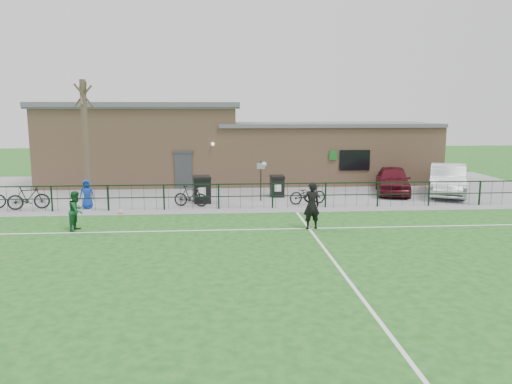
{
  "coord_description": "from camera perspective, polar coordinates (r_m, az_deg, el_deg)",
  "views": [
    {
      "loc": [
        -1.5,
        -14.69,
        4.65
      ],
      "look_at": [
        0.0,
        5.0,
        1.3
      ],
      "focal_mm": 35.0,
      "sensor_mm": 36.0,
      "label": 1
    }
  ],
  "objects": [
    {
      "name": "car_silver",
      "position": [
        28.52,
        21.05,
        1.32
      ],
      "size": [
        3.67,
        5.3,
        1.65
      ],
      "primitive_type": "imported",
      "rotation": [
        0.0,
        0.0,
        -0.43
      ],
      "color": "#ADB0B5",
      "rests_on": "paving_strip"
    },
    {
      "name": "pitch_line_perp",
      "position": [
        15.8,
        8.72,
        -7.59
      ],
      "size": [
        0.1,
        16.0,
        0.01
      ],
      "primitive_type": "cube",
      "color": "white",
      "rests_on": "ground"
    },
    {
      "name": "clubhouse",
      "position": [
        31.29,
        -3.22,
        5.16
      ],
      "size": [
        24.25,
        5.4,
        4.96
      ],
      "color": "tan",
      "rests_on": "ground"
    },
    {
      "name": "bare_tree",
      "position": [
        26.07,
        -18.88,
        5.48
      ],
      "size": [
        0.3,
        0.3,
        6.0
      ],
      "primitive_type": "cylinder",
      "color": "#4A3B2D",
      "rests_on": "ground"
    },
    {
      "name": "pitch_line_mid",
      "position": [
        19.31,
        0.23,
        -4.29
      ],
      "size": [
        28.0,
        0.1,
        0.01
      ],
      "primitive_type": "cube",
      "color": "white",
      "rests_on": "ground"
    },
    {
      "name": "bicycle_d",
      "position": [
        23.79,
        -7.46,
        -0.47
      ],
      "size": [
        1.7,
        0.86,
        0.99
      ],
      "primitive_type": "imported",
      "rotation": [
        0.0,
        0.0,
        1.32
      ],
      "color": "black",
      "rests_on": "paving_strip"
    },
    {
      "name": "pitch_line_touch",
      "position": [
        23.01,
        -0.53,
        -2.02
      ],
      "size": [
        28.0,
        0.1,
        0.01
      ],
      "primitive_type": "cube",
      "color": "white",
      "rests_on": "ground"
    },
    {
      "name": "wheelie_bin_right",
      "position": [
        26.23,
        2.42,
        0.59
      ],
      "size": [
        0.7,
        0.79,
        1.03
      ],
      "primitive_type": "cube",
      "rotation": [
        0.0,
        0.0,
        0.03
      ],
      "color": "black",
      "rests_on": "paving_strip"
    },
    {
      "name": "bicycle_e",
      "position": [
        24.32,
        5.91,
        -0.24
      ],
      "size": [
        1.94,
        1.04,
        0.97
      ],
      "primitive_type": "imported",
      "rotation": [
        0.0,
        0.0,
        1.8
      ],
      "color": "black",
      "rests_on": "paving_strip"
    },
    {
      "name": "sign_post",
      "position": [
        24.98,
        0.55,
        1.27
      ],
      "size": [
        0.07,
        0.07,
        2.0
      ],
      "primitive_type": "cylinder",
      "rotation": [
        0.0,
        0.0,
        0.2
      ],
      "color": "black",
      "rests_on": "paving_strip"
    },
    {
      "name": "ball_ground",
      "position": [
        22.83,
        -15.26,
        -2.19
      ],
      "size": [
        0.21,
        0.21,
        0.21
      ],
      "primitive_type": "sphere",
      "color": "white",
      "rests_on": "ground"
    },
    {
      "name": "outfield_player",
      "position": [
        20.25,
        -19.84,
        -2.02
      ],
      "size": [
        0.7,
        0.83,
        1.52
      ],
      "primitive_type": "imported",
      "rotation": [
        0.0,
        0.0,
        1.39
      ],
      "color": "#175328",
      "rests_on": "ground"
    },
    {
      "name": "wheelie_bin_left",
      "position": [
        24.65,
        -6.21,
        0.19
      ],
      "size": [
        0.92,
        1.01,
        1.23
      ],
      "primitive_type": "cube",
      "rotation": [
        0.0,
        0.0,
        0.12
      ],
      "color": "black",
      "rests_on": "paving_strip"
    },
    {
      "name": "bicycle_b",
      "position": [
        25.16,
        -24.57,
        -0.58
      ],
      "size": [
        1.9,
        0.93,
        1.1
      ],
      "primitive_type": "imported",
      "rotation": [
        0.0,
        0.0,
        1.81
      ],
      "color": "black",
      "rests_on": "paving_strip"
    },
    {
      "name": "paving_strip",
      "position": [
        28.61,
        -1.29,
        0.29
      ],
      "size": [
        34.0,
        13.0,
        0.02
      ],
      "primitive_type": "cube",
      "color": "gray",
      "rests_on": "ground"
    },
    {
      "name": "car_maroon",
      "position": [
        28.11,
        15.34,
        1.33
      ],
      "size": [
        2.92,
        4.67,
        1.48
      ],
      "primitive_type": "imported",
      "rotation": [
        0.0,
        0.0,
        -0.29
      ],
      "color": "#4D0D18",
      "rests_on": "paving_strip"
    },
    {
      "name": "ground",
      "position": [
        15.48,
        1.42,
        -7.85
      ],
      "size": [
        90.0,
        90.0,
        0.0
      ],
      "primitive_type": "plane",
      "color": "#1A5117",
      "rests_on": "ground"
    },
    {
      "name": "perimeter_fence",
      "position": [
        23.09,
        -0.56,
        -0.47
      ],
      "size": [
        28.0,
        0.1,
        1.2
      ],
      "primitive_type": "cube",
      "color": "black",
      "rests_on": "ground"
    },
    {
      "name": "spectator_child",
      "position": [
        24.39,
        -18.77,
        -0.22
      ],
      "size": [
        0.69,
        0.48,
        1.35
      ],
      "primitive_type": "imported",
      "rotation": [
        0.0,
        0.0,
        0.08
      ],
      "color": "#1236AA",
      "rests_on": "paving_strip"
    },
    {
      "name": "goalkeeper_kick",
      "position": [
        19.39,
        6.23,
        -1.45
      ],
      "size": [
        2.03,
        3.45,
        2.3
      ],
      "color": "black",
      "rests_on": "ground"
    }
  ]
}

